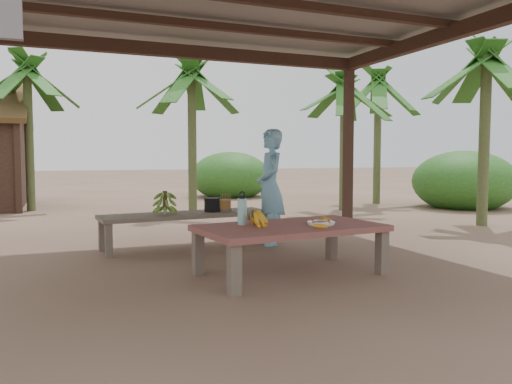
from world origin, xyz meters
name	(u,v)px	position (x,y,z in m)	size (l,w,h in m)	color
ground	(237,268)	(0.00, 0.00, 0.00)	(80.00, 80.00, 0.00)	brown
work_table	(290,231)	(0.40, -0.46, 0.43)	(1.90, 1.19, 0.50)	brown
bench	(186,217)	(-0.20, 1.40, 0.39)	(2.24, 0.79, 0.45)	brown
ripe_banana_bunch	(253,218)	(0.02, -0.40, 0.59)	(0.28, 0.24, 0.17)	yellow
plate	(321,223)	(0.69, -0.56, 0.52)	(0.28, 0.28, 0.04)	white
loose_banana_front	(320,226)	(0.56, -0.79, 0.52)	(0.04, 0.17, 0.04)	yellow
loose_banana_side	(326,219)	(0.88, -0.34, 0.52)	(0.04, 0.14, 0.04)	yellow
water_flask	(242,211)	(-0.03, -0.25, 0.64)	(0.09, 0.09, 0.34)	#3FC4C6
green_banana_stalk	(165,202)	(-0.48, 1.37, 0.60)	(0.27, 0.27, 0.31)	#598C2D
cooking_pot	(212,205)	(0.16, 1.43, 0.54)	(0.21, 0.21, 0.18)	black
skewer_rack	(225,202)	(0.33, 1.39, 0.57)	(0.18, 0.08, 0.24)	#A57F47
woman	(270,187)	(0.90, 1.19, 0.78)	(0.57, 0.37, 1.55)	#70AFD3
banana_plant_ne	(344,97)	(4.10, 4.54, 2.47)	(1.80, 1.80, 2.96)	#596638
banana_plant_n	(192,85)	(0.91, 5.34, 2.67)	(1.80, 1.80, 3.15)	#596638
banana_plant_nw	(27,81)	(-2.29, 6.95, 2.80)	(1.80, 1.80, 3.29)	#596638
banana_plant_e	(486,72)	(5.02, 1.55, 2.60)	(1.80, 1.80, 3.08)	#596638
banana_plant_far	(378,92)	(5.71, 5.59, 2.78)	(1.80, 1.80, 3.27)	#596638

